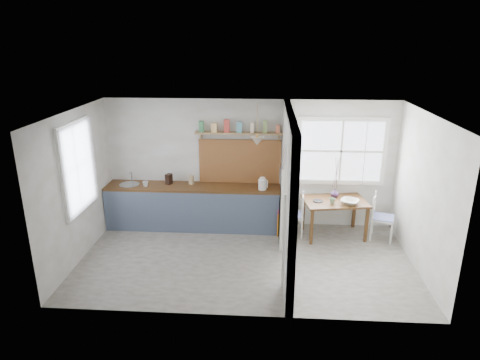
# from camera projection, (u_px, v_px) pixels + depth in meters

# --- Properties ---
(floor) EXTENTS (5.80, 3.20, 0.01)m
(floor) POSITION_uv_depth(u_px,v_px,m) (245.00, 260.00, 7.55)
(floor) COLOR gray
(floor) RESTS_ON ground
(ceiling) EXTENTS (5.80, 3.20, 0.01)m
(ceiling) POSITION_uv_depth(u_px,v_px,m) (246.00, 113.00, 6.72)
(ceiling) COLOR white
(ceiling) RESTS_ON walls
(walls) EXTENTS (5.81, 3.21, 2.60)m
(walls) POSITION_uv_depth(u_px,v_px,m) (246.00, 191.00, 7.14)
(walls) COLOR white
(walls) RESTS_ON floor
(partition) EXTENTS (0.12, 3.20, 2.60)m
(partition) POSITION_uv_depth(u_px,v_px,m) (288.00, 182.00, 7.10)
(partition) COLOR white
(partition) RESTS_ON floor
(kitchen_window) EXTENTS (0.10, 1.16, 1.50)m
(kitchen_window) POSITION_uv_depth(u_px,v_px,m) (76.00, 167.00, 7.21)
(kitchen_window) COLOR white
(kitchen_window) RESTS_ON walls
(nook_window) EXTENTS (1.76, 0.10, 1.30)m
(nook_window) POSITION_uv_depth(u_px,v_px,m) (341.00, 151.00, 8.41)
(nook_window) COLOR white
(nook_window) RESTS_ON walls
(counter) EXTENTS (3.50, 0.60, 0.90)m
(counter) POSITION_uv_depth(u_px,v_px,m) (194.00, 206.00, 8.73)
(counter) COLOR #4A3215
(counter) RESTS_ON floor
(sink) EXTENTS (0.40, 0.40, 0.02)m
(sink) POSITION_uv_depth(u_px,v_px,m) (129.00, 185.00, 8.65)
(sink) COLOR #AEB5BE
(sink) RESTS_ON counter
(backsplash) EXTENTS (1.65, 0.03, 0.90)m
(backsplash) POSITION_uv_depth(u_px,v_px,m) (240.00, 161.00, 8.63)
(backsplash) COLOR olive
(backsplash) RESTS_ON walls
(shelf) EXTENTS (1.75, 0.20, 0.21)m
(shelf) POSITION_uv_depth(u_px,v_px,m) (239.00, 130.00, 8.34)
(shelf) COLOR #A77B4D
(shelf) RESTS_ON walls
(pendant_lamp) EXTENTS (0.26, 0.26, 0.16)m
(pendant_lamp) POSITION_uv_depth(u_px,v_px,m) (257.00, 141.00, 8.03)
(pendant_lamp) COLOR silver
(pendant_lamp) RESTS_ON ceiling
(utensil_rail) EXTENTS (0.02, 0.50, 0.02)m
(utensil_rail) POSITION_uv_depth(u_px,v_px,m) (281.00, 167.00, 7.90)
(utensil_rail) COLOR #AEB5BE
(utensil_rail) RESTS_ON partition
(dining_table) EXTENTS (1.29, 0.97, 0.74)m
(dining_table) POSITION_uv_depth(u_px,v_px,m) (334.00, 218.00, 8.37)
(dining_table) COLOR #4A3215
(dining_table) RESTS_ON floor
(chair_left) EXTENTS (0.42, 0.42, 0.87)m
(chair_left) POSITION_uv_depth(u_px,v_px,m) (293.00, 214.00, 8.38)
(chair_left) COLOR silver
(chair_left) RESTS_ON floor
(chair_right) EXTENTS (0.52, 0.52, 0.90)m
(chair_right) POSITION_uv_depth(u_px,v_px,m) (383.00, 217.00, 8.20)
(chair_right) COLOR silver
(chair_right) RESTS_ON floor
(kettle) EXTENTS (0.24, 0.21, 0.25)m
(kettle) POSITION_uv_depth(u_px,v_px,m) (262.00, 183.00, 8.32)
(kettle) COLOR white
(kettle) RESTS_ON counter
(mug_a) EXTENTS (0.14, 0.14, 0.10)m
(mug_a) POSITION_uv_depth(u_px,v_px,m) (145.00, 184.00, 8.52)
(mug_a) COLOR silver
(mug_a) RESTS_ON counter
(mug_b) EXTENTS (0.13, 0.13, 0.09)m
(mug_b) POSITION_uv_depth(u_px,v_px,m) (168.00, 182.00, 8.67)
(mug_b) COLOR white
(mug_b) RESTS_ON counter
(knife_block) EXTENTS (0.14, 0.16, 0.21)m
(knife_block) POSITION_uv_depth(u_px,v_px,m) (169.00, 179.00, 8.64)
(knife_block) COLOR black
(knife_block) RESTS_ON counter
(jar) EXTENTS (0.13, 0.13, 0.17)m
(jar) POSITION_uv_depth(u_px,v_px,m) (191.00, 180.00, 8.66)
(jar) COLOR tan
(jar) RESTS_ON counter
(towel_magenta) EXTENTS (0.02, 0.03, 0.58)m
(towel_magenta) POSITION_uv_depth(u_px,v_px,m) (278.00, 223.00, 8.37)
(towel_magenta) COLOR #A2325B
(towel_magenta) RESTS_ON counter
(towel_orange) EXTENTS (0.02, 0.03, 0.46)m
(towel_orange) POSITION_uv_depth(u_px,v_px,m) (278.00, 226.00, 8.31)
(towel_orange) COLOR #D27500
(towel_orange) RESTS_ON counter
(bowl) EXTENTS (0.43, 0.43, 0.08)m
(bowl) POSITION_uv_depth(u_px,v_px,m) (350.00, 202.00, 8.08)
(bowl) COLOR silver
(bowl) RESTS_ON dining_table
(table_cup) EXTENTS (0.14, 0.14, 0.11)m
(table_cup) POSITION_uv_depth(u_px,v_px,m) (332.00, 201.00, 8.08)
(table_cup) COLOR slate
(table_cup) RESTS_ON dining_table
(plate) EXTENTS (0.23, 0.23, 0.02)m
(plate) POSITION_uv_depth(u_px,v_px,m) (318.00, 201.00, 8.20)
(plate) COLOR black
(plate) RESTS_ON dining_table
(vase) EXTENTS (0.20, 0.20, 0.17)m
(vase) POSITION_uv_depth(u_px,v_px,m) (335.00, 193.00, 8.40)
(vase) COLOR #3F264F
(vase) RESTS_ON dining_table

